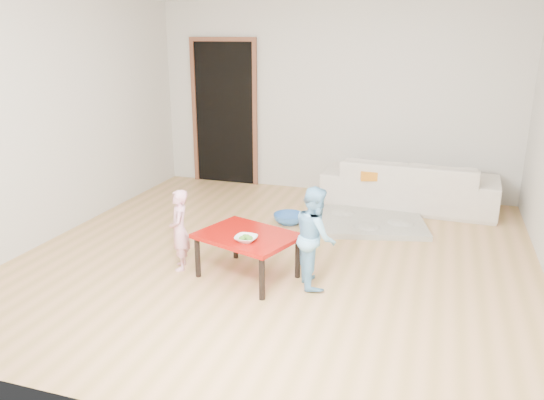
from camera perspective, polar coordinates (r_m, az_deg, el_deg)
The scene contains 13 objects.
floor at distance 5.41m, azimuth 0.66°, elevation -5.98°, with size 5.00×5.00×0.01m, color tan.
back_wall at distance 7.43m, azimuth 6.57°, elevation 10.76°, with size 5.00×0.02×2.60m, color beige.
left_wall at distance 6.24m, azimuth -22.02°, elevation 8.37°, with size 0.02×5.00×2.60m, color beige.
doorway at distance 7.93m, azimuth -5.08°, elevation 9.20°, with size 1.02×0.08×2.11m, color brown, non-canonical shape.
sofa at distance 7.04m, azimuth 14.57°, elevation 1.75°, with size 2.16×0.84×0.63m, color beige.
cushion at distance 6.82m, azimuth 11.12°, elevation 2.84°, with size 0.42×0.37×0.11m, color orange.
red_table at distance 4.87m, azimuth -2.65°, elevation -6.00°, with size 0.85×0.63×0.42m, color #9A0D08, non-canonical shape.
bowl at distance 4.62m, azimuth -2.81°, elevation -4.19°, with size 0.19×0.19×0.05m, color white.
broccoli at distance 4.62m, azimuth -2.81°, elevation -4.14°, with size 0.12×0.12×0.06m, color #2D5919, non-canonical shape.
child_pink at distance 5.06m, azimuth -9.92°, elevation -3.19°, with size 0.28×0.19×0.78m, color pink.
child_blue at distance 4.66m, azimuth 4.66°, elevation -3.94°, with size 0.44×0.34×0.90m, color #69C5F5.
basin at distance 6.28m, azimuth 1.84°, elevation -2.02°, with size 0.37×0.37×0.11m, color #2D61AA.
blanket at distance 6.36m, azimuth 10.47°, elevation -2.31°, with size 1.24×1.04×0.06m, color beige, non-canonical shape.
Camera 1 is at (1.48, -4.74, 2.14)m, focal length 35.00 mm.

